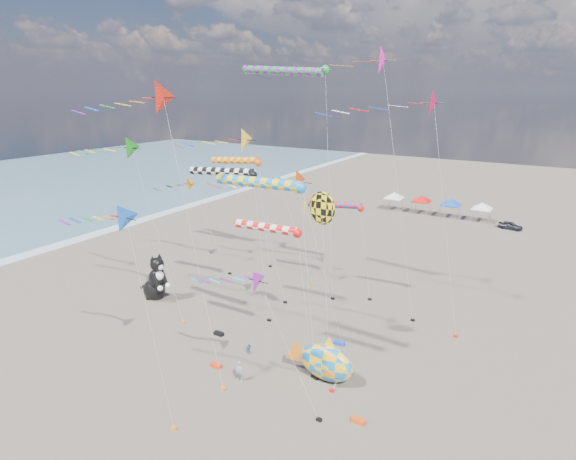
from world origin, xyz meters
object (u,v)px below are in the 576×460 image
(child_blue, at_px, (249,349))
(child_green, at_px, (318,353))
(parked_car, at_px, (510,225))
(person_adult, at_px, (239,371))
(fish_inflatable, at_px, (326,362))
(cat_inflatable, at_px, (155,276))

(child_blue, bearing_deg, child_green, -36.51)
(parked_car, bearing_deg, person_adult, 174.82)
(child_green, xyz_separation_m, parked_car, (9.27, 47.72, -0.00))
(person_adult, relative_size, child_green, 1.33)
(fish_inflatable, bearing_deg, parked_car, 81.39)
(fish_inflatable, relative_size, person_adult, 3.57)
(fish_inflatable, distance_m, child_green, 2.83)
(person_adult, distance_m, parked_car, 54.80)
(fish_inflatable, height_order, parked_car, fish_inflatable)
(person_adult, bearing_deg, cat_inflatable, 144.76)
(child_green, bearing_deg, person_adult, -129.32)
(person_adult, bearing_deg, fish_inflatable, 19.79)
(person_adult, bearing_deg, parked_car, 63.71)
(cat_inflatable, relative_size, child_blue, 5.26)
(fish_inflatable, xyz_separation_m, parked_car, (7.54, 49.76, -0.93))
(fish_inflatable, xyz_separation_m, child_green, (-1.73, 2.04, -0.93))
(cat_inflatable, bearing_deg, fish_inflatable, -1.50)
(person_adult, distance_m, child_green, 6.67)
(cat_inflatable, relative_size, parked_car, 1.42)
(person_adult, height_order, child_blue, person_adult)
(cat_inflatable, distance_m, child_green, 19.88)
(cat_inflatable, bearing_deg, parked_car, 65.08)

